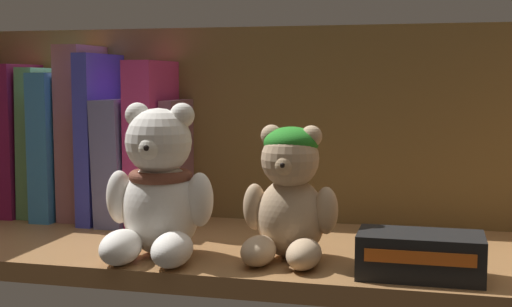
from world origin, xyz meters
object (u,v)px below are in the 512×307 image
book_1 (22,139)px  teddy_bear_smaller (289,196)px  book_2 (43,142)px  book_5 (108,137)px  book_6 (130,159)px  book_7 (157,141)px  small_product_box (420,255)px  book_0 (3,146)px  book_4 (86,132)px  teddy_bear_larger (158,192)px  book_3 (63,145)px  book_8 (179,161)px

book_1 → teddy_bear_smaller: size_ratio=1.48×
book_2 → book_5: size_ratio=0.92×
book_1 → book_6: book_1 is taller
book_7 → small_product_box: 38.91cm
book_0 → book_1: (2.98, 0.00, 0.96)cm
book_2 → book_5: (9.38, 0.00, 0.82)cm
book_4 → teddy_bear_larger: book_4 is taller
book_3 → book_4: (3.43, -0.00, 1.72)cm
book_3 → teddy_bear_larger: 27.05cm
teddy_bear_larger → small_product_box: bearing=-3.1°
book_0 → book_8: 25.21cm
book_0 → book_1: size_ratio=0.90×
book_1 → book_7: bearing=-0.0°
book_0 → teddy_bear_larger: (29.41, -17.51, -2.31)cm
book_8 → teddy_bear_larger: bearing=-76.4°
book_5 → book_6: bearing=-0.0°
book_4 → small_product_box: bearing=-23.8°
book_1 → book_7: size_ratio=0.98×
teddy_bear_larger → book_7: bearing=112.2°
book_3 → book_4: size_ratio=0.85×
book_1 → teddy_bear_larger: (26.42, -17.51, -3.27)cm
book_6 → small_product_box: book_6 is taller
book_5 → book_2: bearing=-180.0°
book_3 → book_4: 3.84cm
book_2 → book_3: size_ratio=1.04×
book_0 → teddy_bear_smaller: book_0 is taller
book_8 → small_product_box: (30.12, -18.90, -5.64)cm
teddy_bear_smaller → book_2: bearing=157.0°
book_0 → teddy_bear_larger: book_0 is taller
book_5 → book_8: bearing=0.0°
book_7 → small_product_box: book_7 is taller
book_5 → teddy_bear_smaller: bearing=-29.7°
book_3 → teddy_bear_smaller: bearing=-24.7°
book_4 → book_7: book_4 is taller
book_5 → small_product_box: bearing=-25.4°
book_7 → book_4: bearing=180.0°
book_0 → book_2: (6.04, 0.00, 0.74)cm
book_8 → small_product_box: size_ratio=1.37×
book_6 → book_0: bearing=180.0°
book_1 → book_7: book_7 is taller
book_0 → book_4: size_ratio=0.81×
book_2 → book_5: bearing=0.0°
book_4 → teddy_bear_larger: (17.01, -17.51, -4.42)cm
book_6 → book_8: (6.74, 0.00, -0.05)cm
book_2 → book_3: 2.94cm
teddy_bear_larger → book_2: bearing=143.1°
book_6 → book_8: bearing=0.0°
book_3 → book_7: (13.30, -0.00, 0.72)cm
book_6 → book_8: size_ratio=1.01×
book_5 → book_6: 4.12cm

